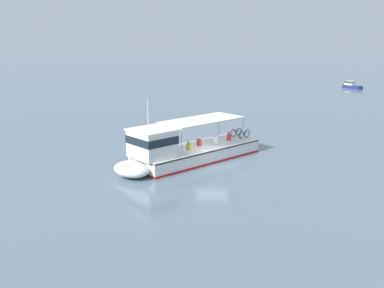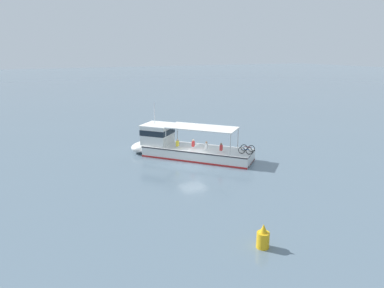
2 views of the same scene
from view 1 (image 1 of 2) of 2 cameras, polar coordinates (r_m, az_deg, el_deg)
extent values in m
plane|color=slate|center=(33.40, 2.64, -2.60)|extent=(400.00, 400.00, 0.00)
cube|color=white|center=(34.23, 0.75, -1.22)|extent=(9.50, 10.25, 1.10)
ellipsoid|color=white|center=(30.54, -7.86, -3.25)|extent=(3.67, 3.59, 1.01)
cube|color=red|center=(34.35, 0.75, -1.94)|extent=(9.53, 10.28, 0.16)
cube|color=#2D2D33|center=(34.11, 0.75, -0.46)|extent=(9.54, 10.29, 0.10)
cube|color=white|center=(31.13, -5.22, 0.03)|extent=(3.76, 3.75, 1.90)
cube|color=#19232D|center=(31.05, -5.23, 0.62)|extent=(3.83, 3.82, 0.56)
cube|color=white|center=(30.90, -5.26, 1.84)|extent=(3.98, 3.97, 0.12)
cube|color=white|center=(33.93, 1.32, 3.16)|extent=(6.62, 6.99, 0.10)
cylinder|color=silver|center=(31.05, -1.35, 0.14)|extent=(0.08, 0.08, 2.00)
cylinder|color=silver|center=(33.11, -4.41, 0.98)|extent=(0.08, 0.08, 2.00)
cylinder|color=silver|center=(35.51, 6.65, 1.82)|extent=(0.08, 0.08, 2.00)
cylinder|color=silver|center=(37.32, 3.53, 2.49)|extent=(0.08, 0.08, 2.00)
cylinder|color=silver|center=(30.51, -5.76, 3.89)|extent=(0.06, 0.06, 2.20)
sphere|color=white|center=(33.49, -5.61, -1.73)|extent=(0.36, 0.36, 0.36)
sphere|color=white|center=(35.46, -1.32, -0.77)|extent=(0.36, 0.36, 0.36)
sphere|color=white|center=(37.49, 2.28, 0.04)|extent=(0.36, 0.36, 0.36)
torus|color=black|center=(36.86, 6.44, 1.22)|extent=(0.48, 0.54, 0.66)
torus|color=black|center=(37.38, 7.16, 1.37)|extent=(0.48, 0.54, 0.66)
cylinder|color=#1E478C|center=(37.09, 6.81, 1.48)|extent=(0.50, 0.57, 0.06)
torus|color=black|center=(37.45, 5.42, 1.45)|extent=(0.48, 0.54, 0.66)
torus|color=black|center=(37.96, 6.14, 1.60)|extent=(0.48, 0.54, 0.66)
cylinder|color=maroon|center=(37.68, 5.79, 1.70)|extent=(0.50, 0.57, 0.06)
cube|color=red|center=(35.24, 4.82, 0.88)|extent=(0.39, 0.38, 0.52)
sphere|color=#9E7051|center=(35.16, 4.84, 1.46)|extent=(0.20, 0.20, 0.20)
cube|color=white|center=(34.23, 3.10, 0.51)|extent=(0.39, 0.38, 0.52)
sphere|color=#9E7051|center=(34.14, 3.11, 1.11)|extent=(0.20, 0.20, 0.20)
cube|color=red|center=(33.45, 0.94, 0.21)|extent=(0.39, 0.38, 0.52)
sphere|color=beige|center=(33.36, 0.94, 0.82)|extent=(0.20, 0.20, 0.20)
cube|color=yellow|center=(32.16, -0.45, -0.36)|extent=(0.39, 0.38, 0.52)
sphere|color=beige|center=(32.07, -0.45, 0.28)|extent=(0.20, 0.20, 0.20)
cube|color=navy|center=(85.70, 20.15, 7.00)|extent=(3.75, 2.97, 0.56)
cube|color=white|center=(86.02, 19.85, 7.47)|extent=(1.92, 1.73, 0.70)
cube|color=#19232D|center=(86.00, 19.86, 7.59)|extent=(1.94, 1.75, 0.28)
camera|label=2|loc=(34.85, 60.23, 8.43)|focal=32.65mm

